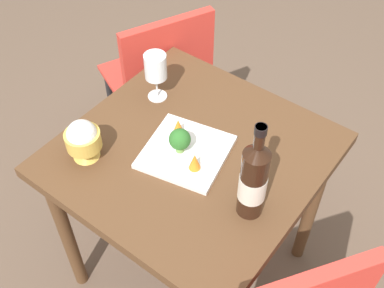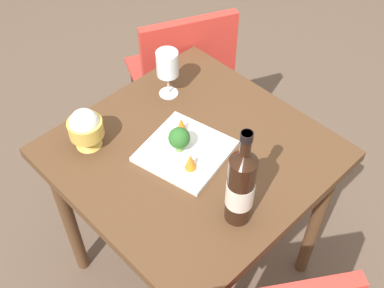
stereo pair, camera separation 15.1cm
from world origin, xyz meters
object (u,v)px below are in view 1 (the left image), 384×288
Objects in this scene: broccoli_floret at (180,140)px; carrot_garnish_left at (195,161)px; wine_bottle at (253,180)px; serving_plate at (186,152)px; carrot_garnish_right at (178,126)px; chair_near_window at (162,76)px; wine_glass at (156,68)px; rice_bowl at (83,139)px.

carrot_garnish_left is (-0.08, 0.03, -0.02)m from broccoli_floret.
serving_plate is at bearing -12.04° from wine_bottle.
chair_near_window is at bearing -44.00° from carrot_garnish_right.
chair_near_window reaches higher than broccoli_floret.
chair_near_window is at bearing -41.70° from carrot_garnish_left.
carrot_garnish_right is (-0.41, 0.40, 0.26)m from chair_near_window.
wine_glass reaches higher than carrot_garnish_right.
broccoli_floret is 1.45× the size of carrot_garnish_right.
chair_near_window is 0.51m from wine_glass.
broccoli_floret is (-0.47, 0.46, 0.28)m from chair_near_window.
carrot_garnish_right is at bearing -126.47° from rice_bowl.
rice_bowl is at bearing 53.53° from carrot_garnish_right.
serving_plate is 5.05× the size of carrot_garnish_right.
serving_plate is (-0.24, 0.15, -0.12)m from wine_glass.
wine_bottle is 0.37m from carrot_garnish_right.
wine_bottle is 1.13× the size of serving_plate.
rice_bowl is (-0.00, 0.35, -0.05)m from wine_glass.
wine_glass reaches higher than broccoli_floret.
carrot_garnish_right is at bearing 149.24° from wine_glass.
chair_near_window is 14.61× the size of carrot_garnish_left.
broccoli_floret is at bearing -141.40° from rice_bowl.
carrot_garnish_right reaches higher than serving_plate.
wine_bottle is at bearing 174.96° from carrot_garnish_left.
rice_bowl is 0.32m from serving_plate.
chair_near_window is 0.97m from wine_bottle.
wine_glass is 2.09× the size of broccoli_floret.
chair_near_window is 2.52× the size of wine_bottle.
serving_plate is at bearing -108.37° from chair_near_window.
chair_near_window reaches higher than carrot_garnish_left.
chair_near_window reaches higher than serving_plate.
chair_near_window is at bearing -69.72° from rice_bowl.
broccoli_floret is 0.09m from carrot_garnish_left.
carrot_garnish_left is 0.99× the size of carrot_garnish_right.
wine_glass is at bearing -22.07° from wine_bottle.
chair_near_window is 0.63m from carrot_garnish_right.
chair_near_window is at bearing -44.45° from broccoli_floret.
wine_glass is at bearing -31.79° from carrot_garnish_left.
serving_plate is (0.27, -0.06, -0.13)m from wine_bottle.
wine_bottle is 0.31m from serving_plate.
wine_glass is 3.08× the size of carrot_garnish_left.
wine_glass is 0.29m from broccoli_floret.
broccoli_floret is (-0.23, 0.16, -0.06)m from wine_glass.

